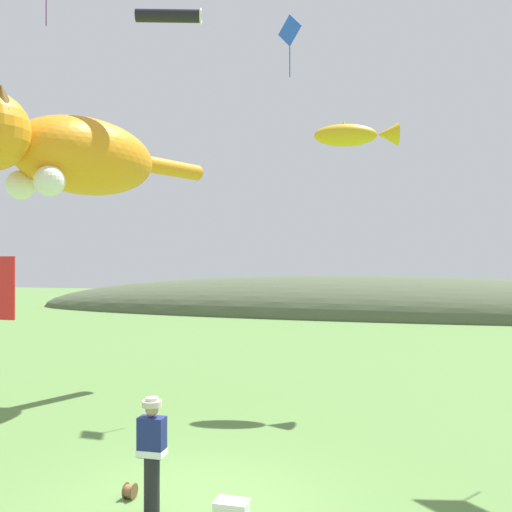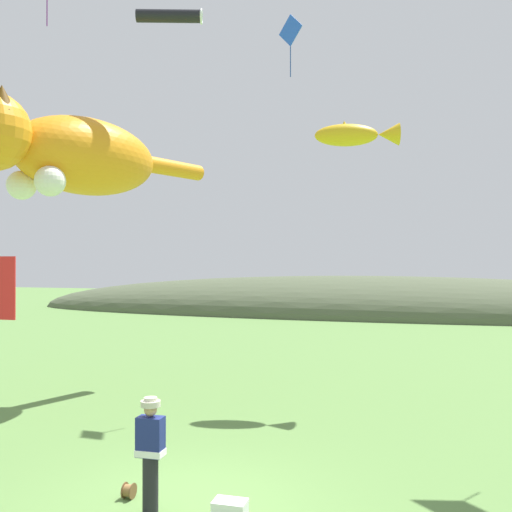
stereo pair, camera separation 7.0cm
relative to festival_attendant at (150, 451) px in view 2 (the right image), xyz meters
The scene contains 8 objects.
ground_plane 1.13m from the festival_attendant, 50.13° to the left, with size 120.00×120.00×0.00m, color #5B8442.
distant_hill_ridge 33.66m from the festival_attendant, 84.61° to the left, with size 54.41×11.92×5.45m.
festival_attendant is the anchor object (origin of this frame).
kite_spool 1.10m from the festival_attendant, 144.52° to the left, with size 0.16×0.25×0.25m.
kite_giant_cat 9.26m from the festival_attendant, 133.88° to the left, with size 3.77×7.80×2.48m.
kite_fish_windsock 10.88m from the festival_attendant, 75.53° to the left, with size 2.46×1.12×0.73m.
kite_tube_streamer 12.35m from the festival_attendant, 112.44° to the left, with size 1.90×0.94×0.44m.
kite_diamond_blue 12.74m from the festival_attendant, 87.87° to the left, with size 0.82×0.51×1.85m.
Camera 2 is at (3.57, -8.35, 3.87)m, focal length 40.00 mm.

